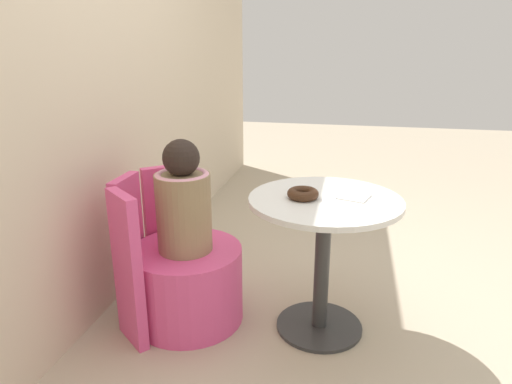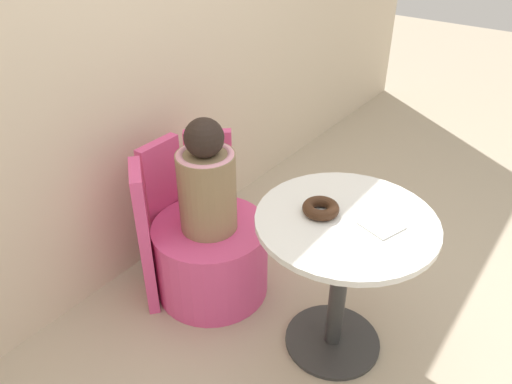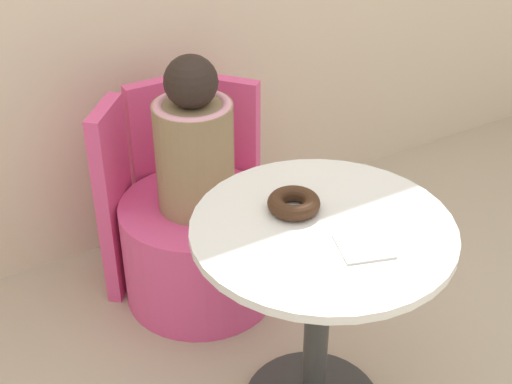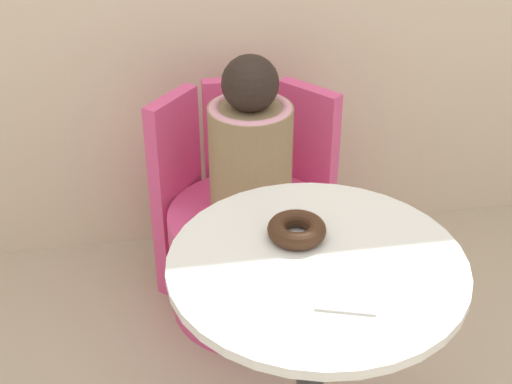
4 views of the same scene
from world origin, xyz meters
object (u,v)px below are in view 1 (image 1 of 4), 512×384
Objects in this scene: round_table at (323,235)px; child_figure at (183,202)px; tub_chair at (188,284)px; donut at (303,194)px.

round_table is 1.28× the size of child_figure.
tub_chair is 0.43m from child_figure.
round_table is 0.72m from tub_chair.
tub_chair is (-0.05, 0.66, -0.30)m from round_table.
round_table reaches higher than tub_chair.
donut reaches higher than round_table.
child_figure is 0.56m from donut.
child_figure reaches higher than tub_chair.
round_table is 0.67m from child_figure.
child_figure is at bearing 180.00° from tub_chair.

